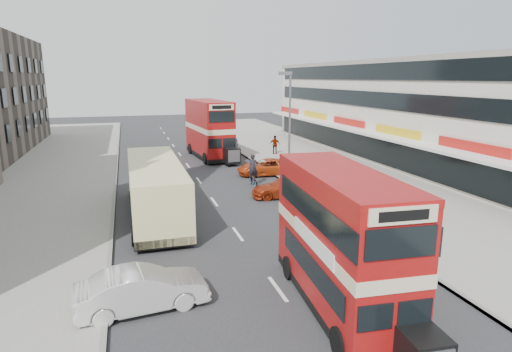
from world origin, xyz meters
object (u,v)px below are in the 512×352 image
object	(u,v)px
street_lamp	(289,118)
bus_main	(341,240)
car_right_a	(286,187)
car_left_front	(142,290)
pedestrian_far	(275,145)
car_right_b	(267,167)
pedestrian_near	(334,182)
bus_second	(209,129)
cyclist	(253,174)
coach	(156,187)
car_right_c	(218,142)

from	to	relation	value
street_lamp	bus_main	size ratio (longest dim) A/B	0.96
street_lamp	car_right_a	world-z (taller)	street_lamp
car_left_front	pedestrian_far	bearing A→B (deg)	-34.10
car_right_a	car_right_b	xyz separation A→B (m)	(0.80, 6.53, -0.00)
bus_main	pedestrian_near	xyz separation A→B (m)	(5.94, 12.08, -1.30)
bus_second	pedestrian_far	xyz separation A→B (m)	(6.53, -0.66, -1.75)
bus_main	cyclist	distance (m)	17.08
street_lamp	car_left_front	world-z (taller)	street_lamp
car_right_b	cyclist	world-z (taller)	cyclist
coach	car_right_a	bearing A→B (deg)	11.02
bus_second	pedestrian_near	distance (m)	17.76
car_left_front	car_right_b	distance (m)	21.08
bus_main	bus_second	xyz separation A→B (m)	(1.04, 29.06, 0.40)
coach	car_left_front	distance (m)	10.24
car_left_front	car_right_a	distance (m)	15.22
bus_main	car_right_c	xyz separation A→B (m)	(2.92, 34.03, -1.69)
car_right_c	pedestrian_far	distance (m)	7.30
bus_main	car_right_b	size ratio (longest dim) A/B	1.80
car_left_front	car_right_c	xyz separation A→B (m)	(9.42, 32.32, 0.01)
car_right_b	car_right_c	distance (m)	14.05
street_lamp	cyclist	bearing A→B (deg)	-165.05
street_lamp	bus_main	world-z (taller)	street_lamp
street_lamp	bus_main	distance (m)	18.52
street_lamp	car_right_a	size ratio (longest dim) A/B	1.79
car_left_front	car_right_b	bearing A→B (deg)	-36.01
car_left_front	pedestrian_far	world-z (taller)	pedestrian_far
coach	pedestrian_far	bearing A→B (deg)	52.08
car_left_front	car_right_c	world-z (taller)	car_right_c
car_right_b	car_right_c	world-z (taller)	car_right_c
bus_second	car_right_a	size ratio (longest dim) A/B	2.17
street_lamp	pedestrian_near	bearing A→B (deg)	-79.50
car_right_a	pedestrian_near	xyz separation A→B (m)	(2.80, -1.41, 0.47)
car_right_a	street_lamp	bearing A→B (deg)	163.67
pedestrian_far	cyclist	xyz separation A→B (m)	(-5.66, -11.49, -0.20)
pedestrian_near	pedestrian_far	world-z (taller)	pedestrian_near
street_lamp	car_right_b	size ratio (longest dim) A/B	1.73
bus_main	car_left_front	distance (m)	6.93
street_lamp	bus_second	xyz separation A→B (m)	(-3.86, 11.35, -1.96)
bus_main	cyclist	bearing A→B (deg)	-92.00
car_right_a	pedestrian_far	world-z (taller)	pedestrian_far
car_right_b	pedestrian_near	bearing A→B (deg)	19.44
coach	car_right_b	bearing A→B (deg)	41.43
car_right_a	pedestrian_far	xyz separation A→B (m)	(4.43, 14.91, 0.42)
car_right_b	car_right_c	size ratio (longest dim) A/B	1.09
car_right_c	bus_main	bearing A→B (deg)	-11.84
car_left_front	bus_main	bearing A→B (deg)	-111.03
car_left_front	car_right_c	bearing A→B (deg)	-22.57
bus_second	cyclist	xyz separation A→B (m)	(0.87, -12.15, -1.95)
coach	cyclist	distance (m)	8.86
street_lamp	pedestrian_near	world-z (taller)	street_lamp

